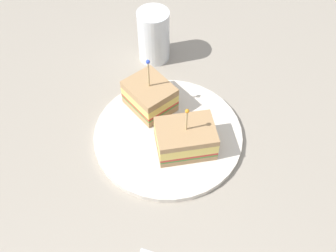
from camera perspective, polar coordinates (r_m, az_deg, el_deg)
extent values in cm
cube|color=#9E9384|center=(71.42, 0.00, -2.01)|extent=(112.54, 112.54, 2.00)
cylinder|color=silver|center=(70.19, 0.00, -1.27)|extent=(26.27, 26.27, 1.06)
cube|color=tan|center=(67.55, 2.49, -2.81)|extent=(11.28, 9.49, 1.14)
cube|color=#478438|center=(66.92, 2.51, -2.43)|extent=(11.28, 9.49, 0.40)
cube|color=red|center=(66.55, 2.52, -2.21)|extent=(11.28, 9.49, 0.50)
cube|color=#F4D666|center=(65.55, 2.56, -1.57)|extent=(11.28, 9.49, 1.99)
cube|color=tan|center=(64.30, 2.61, -0.75)|extent=(11.28, 9.49, 1.14)
cylinder|color=tan|center=(62.31, 2.69, 0.66)|extent=(0.30, 0.30, 5.06)
sphere|color=orange|center=(60.36, 2.78, 2.16)|extent=(0.70, 0.70, 0.70)
cube|color=tan|center=(73.34, -2.55, 3.34)|extent=(8.42, 9.48, 1.43)
cube|color=#478438|center=(72.66, -2.58, 3.82)|extent=(8.42, 9.48, 0.40)
cube|color=red|center=(72.32, -2.59, 4.06)|extent=(8.42, 9.48, 0.50)
cube|color=#F4D666|center=(71.55, -2.62, 4.62)|extent=(8.42, 9.48, 1.60)
cube|color=tan|center=(70.44, -2.67, 5.46)|extent=(8.42, 9.48, 1.43)
cylinder|color=tan|center=(68.17, -2.77, 7.30)|extent=(0.30, 0.30, 6.36)
sphere|color=blue|center=(65.97, -2.87, 9.26)|extent=(0.70, 0.70, 0.70)
cylinder|color=gold|center=(82.26, -2.05, 12.08)|extent=(5.65, 5.65, 8.05)
cylinder|color=white|center=(81.31, -2.08, 12.88)|extent=(6.42, 6.42, 11.03)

